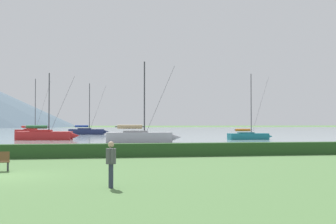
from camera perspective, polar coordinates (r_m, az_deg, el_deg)
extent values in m
cube|color=#8C9EA3|center=(157.98, -12.23, -2.22)|extent=(320.00, 246.00, 0.00)
cube|color=#284C23|center=(32.17, -17.29, -4.62)|extent=(80.00, 1.20, 0.92)
cube|color=red|center=(67.34, -14.89, -2.82)|extent=(7.83, 3.79, 1.18)
cone|color=red|center=(66.46, -11.29, -2.86)|extent=(1.44, 1.20, 1.00)
cube|color=#A52020|center=(67.43, -15.24, -2.45)|extent=(3.05, 2.24, 0.75)
cylinder|color=#333338|center=(67.22, -14.33, 0.94)|extent=(0.15, 0.15, 8.72)
cylinder|color=#333338|center=(67.57, -15.75, -1.76)|extent=(3.35, 0.69, 0.13)
cylinder|color=#2D7542|center=(67.57, -15.75, -1.76)|extent=(2.91, 0.94, 0.47)
cylinder|color=#333338|center=(66.84, -12.86, 0.76)|extent=(3.52, 0.63, 8.30)
cube|color=#19707A|center=(67.50, 9.76, -2.97)|extent=(5.65, 1.95, 0.89)
cone|color=#19707A|center=(68.70, 12.28, -2.93)|extent=(0.97, 0.76, 0.75)
cube|color=#16646E|center=(67.38, 9.50, -2.70)|extent=(2.10, 1.36, 0.56)
cylinder|color=#333338|center=(67.70, 10.13, 0.85)|extent=(0.11, 0.11, 8.93)
cylinder|color=#333338|center=(67.21, 9.13, -2.18)|extent=(2.54, 0.10, 0.10)
cylinder|color=orange|center=(67.21, 9.13, -2.18)|extent=(2.16, 0.36, 0.35)
cylinder|color=#333338|center=(68.18, 11.17, 0.65)|extent=(2.69, 0.03, 8.49)
cube|color=#9E9EA3|center=(56.28, -3.59, -3.12)|extent=(8.00, 3.27, 1.23)
cone|color=#9E9EA3|center=(56.69, 0.93, -3.11)|extent=(1.42, 1.14, 1.04)
cube|color=gray|center=(56.25, -4.04, -2.67)|extent=(3.04, 2.09, 0.78)
cylinder|color=#333338|center=(56.37, -2.90, 1.57)|extent=(0.16, 0.16, 9.12)
cylinder|color=#333338|center=(56.21, -4.69, -1.81)|extent=(3.52, 0.40, 0.13)
cylinder|color=tan|center=(56.21, -4.69, -1.81)|extent=(3.02, 0.72, 0.49)
cylinder|color=#333338|center=(56.51, -1.04, 1.33)|extent=(3.71, 0.32, 8.68)
cube|color=navy|center=(98.99, -9.94, -2.40)|extent=(7.42, 3.32, 1.13)
cone|color=navy|center=(98.64, -7.57, -2.41)|extent=(1.34, 1.10, 0.96)
cube|color=#1B2449|center=(99.03, -10.18, -2.16)|extent=(2.86, 2.04, 0.72)
cylinder|color=#333338|center=(98.97, -9.58, 0.55)|extent=(0.14, 0.14, 10.09)
cylinder|color=#333338|center=(99.09, -10.51, -1.72)|extent=(3.22, 0.52, 0.12)
cylinder|color=#2847A3|center=(99.09, -10.51, -1.72)|extent=(2.78, 0.79, 0.45)
cylinder|color=#333338|center=(98.81, -8.60, 0.40)|extent=(3.39, 0.45, 9.60)
cube|color=red|center=(100.97, -16.25, -2.37)|extent=(6.96, 3.33, 1.05)
cone|color=red|center=(100.08, -14.13, -2.39)|extent=(1.27, 1.06, 0.89)
cube|color=#A52020|center=(101.06, -16.46, -2.15)|extent=(2.71, 1.98, 0.67)
cylinder|color=#333338|center=(100.89, -15.91, 0.81)|extent=(0.13, 0.13, 11.09)
cylinder|color=#333338|center=(101.20, -16.76, -1.74)|extent=(2.98, 0.59, 0.11)
cylinder|color=red|center=(101.20, -16.76, -1.74)|extent=(2.59, 0.82, 0.42)
cylinder|color=#333338|center=(100.50, -15.04, 0.65)|extent=(3.14, 0.54, 10.54)
cylinder|color=#333338|center=(24.01, -18.97, -6.27)|extent=(0.08, 0.08, 0.45)
cylinder|color=#333338|center=(23.68, -19.01, -6.34)|extent=(0.08, 0.08, 0.45)
cylinder|color=#2D3347|center=(16.71, -6.94, -7.80)|extent=(0.14, 0.14, 0.85)
cylinder|color=#2D3347|center=(16.88, -7.04, -7.73)|extent=(0.14, 0.14, 0.85)
cylinder|color=#4C4C51|center=(16.73, -6.99, -5.38)|extent=(0.36, 0.36, 0.55)
cylinder|color=#4C4C51|center=(16.49, -6.84, -5.35)|extent=(0.09, 0.09, 0.50)
cylinder|color=#4C4C51|center=(16.97, -7.12, -5.24)|extent=(0.09, 0.09, 0.50)
sphere|color=tan|center=(16.71, -6.98, -3.97)|extent=(0.22, 0.22, 0.22)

